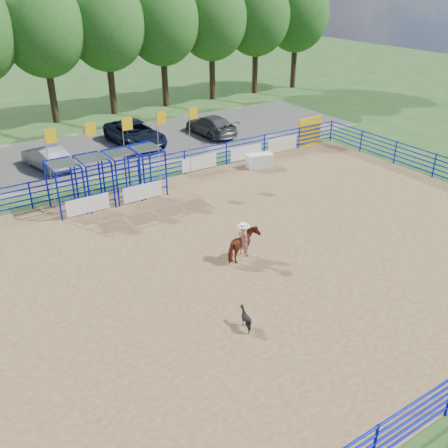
{
  "coord_description": "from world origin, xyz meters",
  "views": [
    {
      "loc": [
        -10.55,
        -14.92,
        10.97
      ],
      "look_at": [
        -0.09,
        1.0,
        1.3
      ],
      "focal_mm": 40.0,
      "sensor_mm": 36.0,
      "label": 1
    }
  ],
  "objects": [
    {
      "name": "announcer_table",
      "position": [
        7.46,
        8.47,
        0.45
      ],
      "size": [
        1.74,
        1.11,
        0.86
      ],
      "primitive_type": "cube",
      "rotation": [
        0.0,
        0.0,
        -0.23
      ],
      "color": "silver",
      "rests_on": "arena_dirt"
    },
    {
      "name": "arena_dirt",
      "position": [
        0.0,
        0.0,
        0.01
      ],
      "size": [
        30.0,
        20.0,
        0.02
      ],
      "primitive_type": "cube",
      "color": "olive",
      "rests_on": "ground"
    },
    {
      "name": "treeline",
      "position": [
        0.0,
        26.0,
        7.53
      ],
      "size": [
        56.4,
        6.4,
        11.24
      ],
      "color": "#3F2B19",
      "rests_on": "ground"
    },
    {
      "name": "chute_assembly",
      "position": [
        -1.9,
        8.84,
        1.26
      ],
      "size": [
        19.32,
        2.41,
        4.2
      ],
      "color": "#0712AB",
      "rests_on": "ground"
    },
    {
      "name": "ground",
      "position": [
        0.0,
        0.0,
        0.0
      ],
      "size": [
        120.0,
        120.0,
        0.0
      ],
      "primitive_type": "plane",
      "color": "#345B24",
      "rests_on": "ground"
    },
    {
      "name": "horse_and_rider",
      "position": [
        0.14,
        -0.11,
        0.85
      ],
      "size": [
        1.78,
        1.24,
        2.39
      ],
      "color": "maroon",
      "rests_on": "arena_dirt"
    },
    {
      "name": "car_d",
      "position": [
        8.67,
        16.12,
        0.73
      ],
      "size": [
        2.14,
        4.99,
        1.43
      ],
      "primitive_type": "imported",
      "rotation": [
        0.0,
        0.0,
        3.17
      ],
      "color": "#545457",
      "rests_on": "gravel_strip"
    },
    {
      "name": "car_c",
      "position": [
        2.89,
        16.91,
        0.82
      ],
      "size": [
        2.83,
        5.92,
        1.63
      ],
      "primitive_type": "imported",
      "rotation": [
        0.0,
        0.0,
        0.02
      ],
      "color": "black",
      "rests_on": "gravel_strip"
    },
    {
      "name": "perimeter_fence",
      "position": [
        0.0,
        0.0,
        0.75
      ],
      "size": [
        30.1,
        20.1,
        1.5
      ],
      "color": "#0712AB",
      "rests_on": "ground"
    },
    {
      "name": "car_b",
      "position": [
        -3.6,
        15.6,
        0.71
      ],
      "size": [
        2.33,
        4.44,
        1.39
      ],
      "primitive_type": "imported",
      "rotation": [
        0.0,
        0.0,
        3.35
      ],
      "color": "gray",
      "rests_on": "gravel_strip"
    },
    {
      "name": "gravel_strip",
      "position": [
        0.0,
        17.0,
        0.01
      ],
      "size": [
        40.0,
        10.0,
        0.01
      ],
      "primitive_type": "cube",
      "color": "slate",
      "rests_on": "ground"
    },
    {
      "name": "calf",
      "position": [
        -2.41,
        -3.85,
        0.4
      ],
      "size": [
        0.91,
        0.89,
        0.76
      ],
      "primitive_type": "imported",
      "rotation": [
        0.0,
        0.0,
        2.18
      ],
      "color": "black",
      "rests_on": "arena_dirt"
    }
  ]
}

